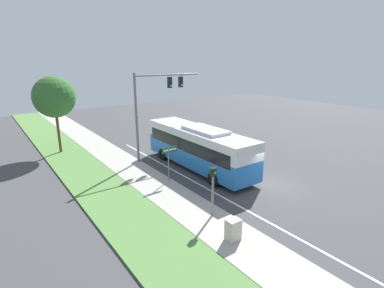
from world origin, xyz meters
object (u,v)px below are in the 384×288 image
(pedestrian_signal, at_px, (213,184))
(utility_cabinet, at_px, (233,230))
(signal_gantry, at_px, (155,99))
(bus, at_px, (199,146))
(street_sign, at_px, (169,158))

(pedestrian_signal, xyz_separation_m, utility_cabinet, (-0.63, -2.29, -1.34))
(signal_gantry, distance_m, pedestrian_signal, 11.15)
(bus, relative_size, utility_cabinet, 10.45)
(pedestrian_signal, distance_m, utility_cabinet, 2.73)
(utility_cabinet, bearing_deg, signal_gantry, 76.67)
(bus, xyz_separation_m, utility_cabinet, (-4.63, -8.87, -1.22))
(bus, xyz_separation_m, street_sign, (-3.32, -1.04, -0.04))
(street_sign, xyz_separation_m, utility_cabinet, (-1.31, -7.82, -1.18))
(pedestrian_signal, xyz_separation_m, street_sign, (0.68, 5.53, -0.17))
(bus, height_order, signal_gantry, signal_gantry)
(signal_gantry, bearing_deg, bus, -67.07)
(pedestrian_signal, distance_m, street_sign, 5.58)
(pedestrian_signal, bearing_deg, street_sign, 82.95)
(bus, distance_m, signal_gantry, 5.32)
(signal_gantry, bearing_deg, utility_cabinet, -103.33)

